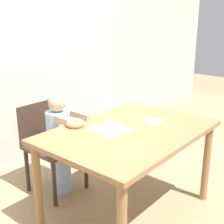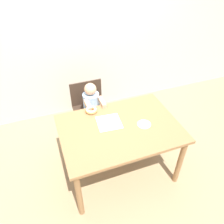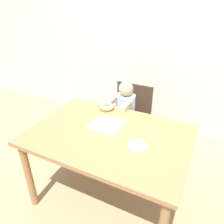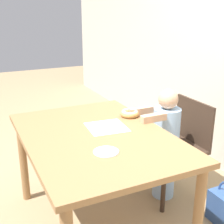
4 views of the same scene
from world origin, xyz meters
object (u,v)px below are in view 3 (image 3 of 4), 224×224
(chair, at_px, (129,117))
(child_figure, at_px, (125,119))
(handbag, at_px, (170,146))
(donut, at_px, (107,107))

(chair, height_order, child_figure, child_figure)
(chair, bearing_deg, child_figure, -90.00)
(chair, xyz_separation_m, child_figure, (0.00, -0.12, 0.04))
(chair, xyz_separation_m, handbag, (0.51, 0.09, -0.30))
(child_figure, bearing_deg, handbag, 22.21)
(chair, bearing_deg, donut, -100.62)
(handbag, bearing_deg, child_figure, -157.79)
(child_figure, height_order, handbag, child_figure)
(chair, relative_size, donut, 5.65)
(donut, relative_size, handbag, 0.41)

